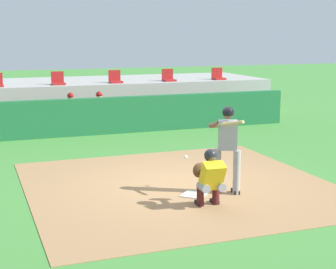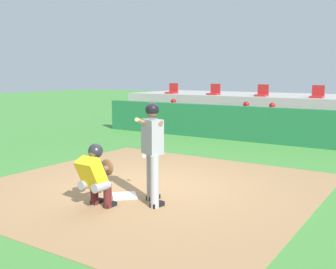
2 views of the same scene
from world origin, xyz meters
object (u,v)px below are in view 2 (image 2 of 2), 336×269
at_px(catcher_crouched, 96,173).
at_px(dugout_player_2, 270,120).
at_px(batter_at_plate, 152,147).
at_px(stadium_seat_2, 262,93).
at_px(stadium_seat_3, 317,94).
at_px(home_plate, 124,196).
at_px(stadium_seat_1, 214,92).
at_px(dugout_player_1, 245,119).
at_px(dugout_player_0, 172,114).
at_px(stadium_seat_0, 172,91).

xyz_separation_m(catcher_crouched, dugout_player_2, (-0.01, 8.89, 0.07)).
height_order(batter_at_plate, catcher_crouched, batter_at_plate).
bearing_deg(stadium_seat_2, stadium_seat_3, 0.00).
bearing_deg(home_plate, batter_at_plate, -5.34).
bearing_deg(stadium_seat_1, home_plate, -72.29).
relative_size(catcher_crouched, stadium_seat_3, 3.48).
bearing_deg(dugout_player_1, dugout_player_2, 0.00).
height_order(catcher_crouched, stadium_seat_2, stadium_seat_2).
height_order(batter_at_plate, stadium_seat_3, stadium_seat_3).
bearing_deg(dugout_player_0, stadium_seat_1, 66.30).
relative_size(dugout_player_1, stadium_seat_3, 2.71).
bearing_deg(dugout_player_2, stadium_seat_3, 61.88).
bearing_deg(dugout_player_2, catcher_crouched, -89.96).
height_order(catcher_crouched, stadium_seat_3, stadium_seat_3).
relative_size(batter_at_plate, dugout_player_1, 1.39).
height_order(stadium_seat_1, stadium_seat_3, same).
height_order(stadium_seat_0, stadium_seat_3, same).
height_order(catcher_crouched, stadium_seat_0, stadium_seat_0).
xyz_separation_m(home_plate, dugout_player_0, (-4.14, 8.14, 0.65)).
bearing_deg(batter_at_plate, dugout_player_0, 120.50).
bearing_deg(dugout_player_0, stadium_seat_3, 21.27).
bearing_deg(catcher_crouched, stadium_seat_0, 116.38).
relative_size(dugout_player_0, stadium_seat_2, 2.71).
bearing_deg(catcher_crouched, batter_at_plate, 44.71).
xyz_separation_m(stadium_seat_0, stadium_seat_1, (2.17, 0.00, 0.00)).
distance_m(dugout_player_1, stadium_seat_2, 2.21).
xyz_separation_m(stadium_seat_0, stadium_seat_2, (4.33, 0.00, 0.00)).
xyz_separation_m(home_plate, batter_at_plate, (0.69, -0.06, 1.01)).
xyz_separation_m(batter_at_plate, catcher_crouched, (-0.69, -0.68, -0.43)).
relative_size(dugout_player_0, dugout_player_2, 1.00).
xyz_separation_m(batter_at_plate, dugout_player_2, (-0.70, 8.21, -0.36)).
distance_m(dugout_player_1, stadium_seat_0, 4.96).
height_order(home_plate, stadium_seat_0, stadium_seat_0).
xyz_separation_m(dugout_player_2, stadium_seat_2, (-1.08, 2.03, 0.86)).
bearing_deg(stadium_seat_2, batter_at_plate, -80.17).
distance_m(stadium_seat_2, stadium_seat_3, 2.17).
bearing_deg(stadium_seat_0, catcher_crouched, -63.62).
bearing_deg(dugout_player_1, stadium_seat_1, 138.15).
height_order(batter_at_plate, dugout_player_2, batter_at_plate).
bearing_deg(dugout_player_1, home_plate, -83.15).
bearing_deg(batter_at_plate, stadium_seat_1, 111.05).
bearing_deg(home_plate, dugout_player_0, 116.96).
xyz_separation_m(dugout_player_1, stadium_seat_0, (-4.44, 2.03, 0.86)).
height_order(dugout_player_0, stadium_seat_3, stadium_seat_3).
bearing_deg(stadium_seat_3, home_plate, -96.08).
height_order(dugout_player_2, stadium_seat_1, stadium_seat_1).
distance_m(dugout_player_2, stadium_seat_0, 5.85).
bearing_deg(stadium_seat_0, home_plate, -61.98).
distance_m(catcher_crouched, dugout_player_0, 9.81).
relative_size(home_plate, stadium_seat_1, 0.92).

